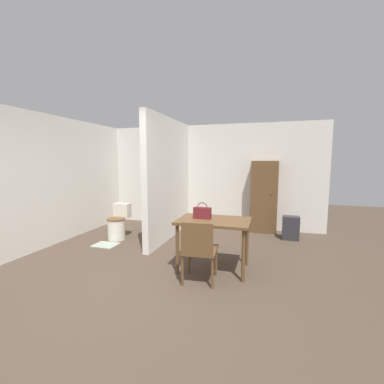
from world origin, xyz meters
TOP-DOWN VIEW (x-y plane):
  - ground_plane at (0.00, 0.00)m, footprint 16.00×16.00m
  - wall_back at (0.00, 3.73)m, footprint 5.76×0.12m
  - wall_left at (-2.44, 1.84)m, footprint 0.12×4.67m
  - partition_wall at (-0.41, 2.52)m, footprint 0.12×2.31m
  - dining_table at (0.85, 1.14)m, footprint 1.06×0.71m
  - wooden_chair at (0.75, 0.65)m, footprint 0.49×0.49m
  - toilet at (-1.39, 2.06)m, footprint 0.37×0.52m
  - handbag at (0.66, 1.16)m, footprint 0.26×0.10m
  - wooden_cabinet at (1.51, 3.49)m, footprint 0.59×0.35m
  - bath_mat at (-1.39, 1.61)m, footprint 0.45×0.36m
  - space_heater at (2.07, 3.04)m, footprint 0.33×0.22m

SIDE VIEW (x-z plane):
  - ground_plane at x=0.00m, z-range 0.00..0.00m
  - bath_mat at x=-1.39m, z-range 0.00..0.01m
  - space_heater at x=2.07m, z-range 0.00..0.49m
  - toilet at x=-1.39m, z-range -0.05..0.67m
  - wooden_chair at x=0.75m, z-range 0.05..0.90m
  - dining_table at x=0.85m, z-range 0.29..1.05m
  - wooden_cabinet at x=1.51m, z-range 0.00..1.63m
  - handbag at x=0.66m, z-range 0.73..0.98m
  - wall_back at x=0.00m, z-range 0.00..2.50m
  - wall_left at x=-2.44m, z-range 0.00..2.50m
  - partition_wall at x=-0.41m, z-range 0.00..2.50m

